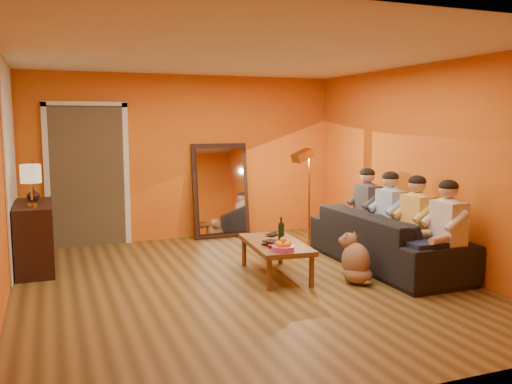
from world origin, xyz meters
name	(u,v)px	position (x,y,z in m)	size (l,w,h in m)	color
room_shell	(232,170)	(0.00, 0.37, 1.30)	(5.00, 5.50, 2.60)	brown
white_accent	(11,167)	(-2.48, 1.75, 1.30)	(0.02, 1.90, 2.58)	white
doorway_recess	(87,176)	(-1.50, 2.83, 1.05)	(1.06, 0.30, 2.10)	#3F2D19
door_jamb_left	(47,178)	(-2.07, 2.71, 1.05)	(0.08, 0.06, 2.20)	white
door_jamb_right	(126,175)	(-0.93, 2.71, 1.05)	(0.08, 0.06, 2.20)	white
door_header	(85,104)	(-1.50, 2.71, 2.12)	(1.22, 0.06, 0.08)	white
mirror_frame	(221,190)	(0.55, 2.63, 0.76)	(0.92, 0.06, 1.52)	black
mirror_glass	(221,191)	(0.55, 2.59, 0.76)	(0.78, 0.02, 1.36)	white
sideboard	(35,237)	(-2.24, 1.55, 0.42)	(0.44, 1.18, 0.85)	black
table_lamp	(31,186)	(-2.24, 1.25, 1.10)	(0.24, 0.24, 0.51)	beige
sofa	(386,239)	(2.00, 0.10, 0.36)	(0.96, 2.45, 0.72)	black
coffee_table	(275,259)	(0.49, 0.20, 0.21)	(0.62, 1.22, 0.42)	brown
floor_lamp	(309,200)	(1.52, 1.37, 0.72)	(0.30, 0.24, 1.44)	#C28738
dog	(356,257)	(1.26, -0.38, 0.30)	(0.32, 0.50, 0.59)	#8D5C3F
person_far_left	(448,234)	(2.13, -0.90, 0.61)	(0.70, 0.44, 1.22)	beige
person_mid_left	(417,225)	(2.13, -0.35, 0.61)	(0.70, 0.44, 1.22)	gold
person_mid_right	(390,218)	(2.13, 0.20, 0.61)	(0.70, 0.44, 1.22)	#8AAAD5
person_far_right	(368,211)	(2.13, 0.75, 0.61)	(0.70, 0.44, 1.22)	#37363C
fruit_bowl	(283,244)	(0.39, -0.25, 0.50)	(0.26, 0.26, 0.16)	#DE4E96
wine_bottle	(281,230)	(0.54, 0.15, 0.58)	(0.07, 0.07, 0.31)	black
tumbler	(281,236)	(0.61, 0.32, 0.47)	(0.10, 0.10, 0.09)	#B27F3F
laptop	(278,234)	(0.67, 0.55, 0.43)	(0.31, 0.20, 0.02)	black
book_lower	(268,246)	(0.31, 0.00, 0.43)	(0.18, 0.24, 0.02)	black
book_mid	(269,244)	(0.32, 0.01, 0.45)	(0.16, 0.22, 0.02)	#AC1327
book_upper	(268,243)	(0.31, -0.01, 0.47)	(0.16, 0.21, 0.02)	black
vase	(33,194)	(-2.24, 1.80, 0.93)	(0.16, 0.16, 0.17)	black
flowers	(32,172)	(-2.24, 1.80, 1.23)	(0.17, 0.17, 0.51)	#AC1327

